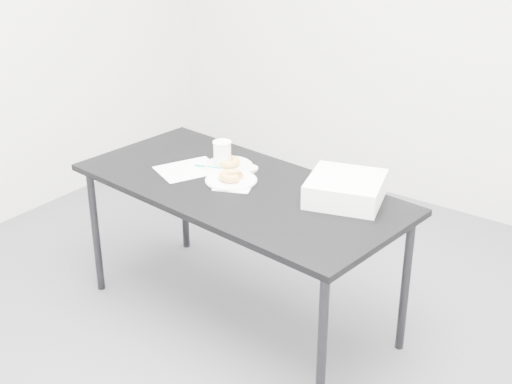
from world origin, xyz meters
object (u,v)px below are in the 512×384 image
Objects in this scene: table at (239,196)px; pen at (208,167)px; plate_near at (231,180)px; donut_near at (231,176)px; coffee_cup at (222,154)px; bakery_box at (346,189)px; scorecard at (189,169)px; donut_far at (228,162)px; plate_far at (229,166)px.

pen reaches higher than table.
table is at bearing -14.40° from plate_near.
donut_near is 0.21m from coffee_cup.
bakery_box is (0.49, 0.16, 0.11)m from table.
table is at bearing 23.88° from scorecard.
donut_far is at bearing 131.84° from donut_near.
pen is (0.07, 0.07, 0.01)m from scorecard.
table is at bearing -178.68° from bakery_box.
table is 6.78× the size of plate_near.
donut_near reaches higher than pen.
scorecard is at bearing -132.00° from plate_far.
bakery_box is at bearing 14.67° from donut_near.
plate_near is (0.27, 0.01, 0.01)m from scorecard.
bakery_box is (0.68, 0.00, 0.05)m from plate_far.
coffee_cup reaches higher than plate_far.
table is 0.28m from pen.
plate_far is at bearing 25.93° from coffee_cup.
coffee_cup is (-0.16, 0.13, 0.04)m from donut_near.
pen is 1.18× the size of donut_near.
pen is 0.56× the size of plate_far.
table is 5.18× the size of bakery_box.
plate_far is (-0.13, 0.14, -0.00)m from plate_near.
donut_far reaches higher than scorecard.
coffee_cup is 0.71m from bakery_box.
plate_far is at bearing 131.84° from plate_near.
plate_near is at bearing 177.85° from bakery_box.
pen is at bearing 169.06° from table.
table is 5.69× the size of scorecard.
coffee_cup is (-0.22, 0.15, 0.13)m from table.
plate_far is (-0.19, 0.16, 0.06)m from table.
plate_near reaches higher than scorecard.
table is 14.67× the size of donut_far.
donut_far is at bearing 131.84° from plate_near.
donut_far is 0.69m from bakery_box.
coffee_cup reaches higher than donut_near.
pen reaches higher than plate_near.
donut_far is (-0.13, 0.14, -0.00)m from donut_near.
donut_near is 0.19m from donut_far.
coffee_cup reaches higher than donut_far.
bakery_box is (0.82, 0.16, 0.05)m from scorecard.
coffee_cup is at bearing -154.07° from donut_far.
table is at bearing -39.82° from plate_far.
plate_near is 0.58m from bakery_box.
coffee_cup is at bearing 140.48° from plate_near.
coffee_cup reaches higher than bakery_box.
scorecard is at bearing -177.61° from plate_near.
scorecard is 1.21× the size of plate_far.
scorecard is 0.27m from plate_near.
plate_near is 1.02× the size of plate_far.
pen is 0.21m from donut_near.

